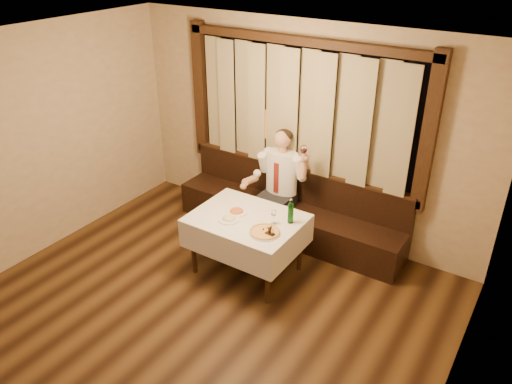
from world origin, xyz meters
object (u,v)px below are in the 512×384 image
Objects in this scene: pizza at (265,232)px; seated_man at (279,178)px; pasta_red at (237,210)px; pasta_cream at (229,217)px; banquette at (289,213)px; dining_table at (247,225)px; green_bottle at (291,213)px; cruet_caddy at (270,233)px.

pizza is 0.24× the size of seated_man.
pasta_red and pasta_cream have the same top height.
banquette is 8.96× the size of pizza.
seated_man reaches higher than dining_table.
dining_table is at bearing -82.90° from seated_man.
dining_table is 0.41m from pizza.
pasta_red is at bearing -92.88° from seated_man.
pasta_red is 0.18× the size of seated_man.
green_bottle is (0.64, 0.14, 0.09)m from pasta_red.
seated_man is (-0.12, 0.93, 0.20)m from dining_table.
green_bottle is (0.62, 0.32, 0.09)m from pasta_cream.
cruet_caddy is at bearing -20.13° from pasta_red.
dining_table is 0.56m from green_bottle.
pasta_red is 2.26× the size of cruet_caddy.
green_bottle reaches higher than pasta_red.
seated_man reaches higher than pizza.
pizza is 1.19× the size of green_bottle.
green_bottle is at bearing 12.69° from pasta_red.
pasta_red is at bearing 96.19° from pasta_cream.
seated_man is at bearing 120.01° from cruet_caddy.
pasta_red is 0.18m from pasta_cream.
pizza is at bearing -109.94° from green_bottle.
green_bottle is (0.13, 0.35, 0.11)m from pizza.
banquette is 1.38m from cruet_caddy.
banquette is 1.28m from pasta_cream.
pasta_red is 0.67m from green_bottle.
seated_man reaches higher than green_bottle.
dining_table is at bearing -90.00° from banquette.
green_bottle is at bearing 86.29° from cruet_caddy.
seated_man is (-0.47, 1.11, 0.08)m from pizza.
seated_man is at bearing 88.63° from pasta_cream.
banquette is 10.62× the size of green_bottle.
green_bottle is 0.38m from cruet_caddy.
banquette is 12.33× the size of pasta_red.
seated_man is at bearing 113.10° from pizza.
seated_man is at bearing -141.97° from banquette.
green_bottle reaches higher than pasta_cream.
banquette is 1.12m from pasta_red.
cruet_caddy is (0.59, -0.22, 0.00)m from pasta_red.
banquette reaches higher than pasta_cream.
banquette is 2.16× the size of seated_man.
pizza is 1.37× the size of pasta_cream.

